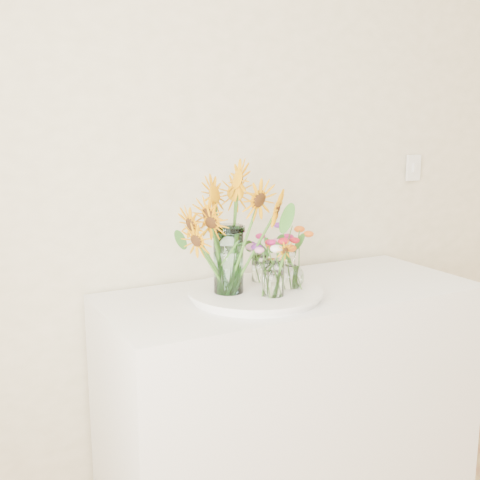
% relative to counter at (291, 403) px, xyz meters
% --- Properties ---
extents(counter, '(1.40, 0.60, 0.90)m').
position_rel_counter_xyz_m(counter, '(0.00, 0.00, 0.00)').
color(counter, white).
rests_on(counter, ground_plane).
extents(tray, '(0.45, 0.45, 0.02)m').
position_rel_counter_xyz_m(tray, '(-0.17, -0.02, 0.46)').
color(tray, white).
rests_on(tray, counter).
extents(mason_jar, '(0.11, 0.11, 0.24)m').
position_rel_counter_xyz_m(mason_jar, '(-0.27, -0.01, 0.60)').
color(mason_jar, '#C0F3ED').
rests_on(mason_jar, tray).
extents(sunflower_bouquet, '(0.69, 0.69, 0.45)m').
position_rel_counter_xyz_m(sunflower_bouquet, '(-0.27, -0.01, 0.70)').
color(sunflower_bouquet, orange).
rests_on(sunflower_bouquet, tray).
extents(small_vase_a, '(0.09, 0.09, 0.13)m').
position_rel_counter_xyz_m(small_vase_a, '(-0.15, -0.11, 0.54)').
color(small_vase_a, white).
rests_on(small_vase_a, tray).
extents(wildflower_posy_a, '(0.18, 0.18, 0.22)m').
position_rel_counter_xyz_m(wildflower_posy_a, '(-0.15, -0.11, 0.58)').
color(wildflower_posy_a, orange).
rests_on(wildflower_posy_a, tray).
extents(small_vase_b, '(0.11, 0.11, 0.15)m').
position_rel_counter_xyz_m(small_vase_b, '(-0.05, -0.05, 0.55)').
color(small_vase_b, white).
rests_on(small_vase_b, tray).
extents(wildflower_posy_b, '(0.21, 0.21, 0.24)m').
position_rel_counter_xyz_m(wildflower_posy_b, '(-0.05, -0.05, 0.59)').
color(wildflower_posy_b, orange).
rests_on(wildflower_posy_b, tray).
extents(small_vase_c, '(0.08, 0.08, 0.11)m').
position_rel_counter_xyz_m(small_vase_c, '(-0.10, 0.08, 0.53)').
color(small_vase_c, white).
rests_on(small_vase_c, tray).
extents(wildflower_posy_c, '(0.19, 0.19, 0.20)m').
position_rel_counter_xyz_m(wildflower_posy_c, '(-0.10, 0.08, 0.57)').
color(wildflower_posy_c, orange).
rests_on(wildflower_posy_c, tray).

